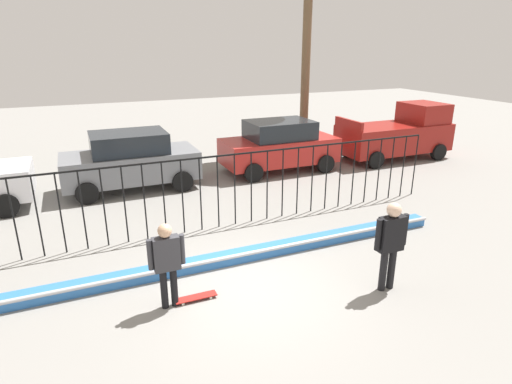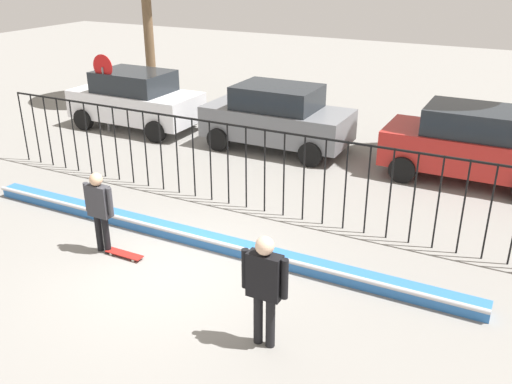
% 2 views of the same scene
% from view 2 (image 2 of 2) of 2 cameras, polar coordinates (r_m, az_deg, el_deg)
% --- Properties ---
extents(ground_plane, '(60.00, 60.00, 0.00)m').
position_cam_2_polar(ground_plane, '(10.58, -9.00, -7.86)').
color(ground_plane, gray).
extents(bowl_coping_ledge, '(11.00, 0.40, 0.27)m').
position_cam_2_polar(bowl_coping_ledge, '(11.33, -5.69, -4.73)').
color(bowl_coping_ledge, '#2D6BB7').
rests_on(bowl_coping_ledge, ground).
extents(perimeter_fence, '(14.04, 0.04, 1.95)m').
position_cam_2_polar(perimeter_fence, '(12.44, -1.03, 3.39)').
color(perimeter_fence, black).
rests_on(perimeter_fence, ground).
extents(skateboarder, '(0.67, 0.25, 1.66)m').
position_cam_2_polar(skateboarder, '(11.02, -15.75, -1.33)').
color(skateboarder, black).
rests_on(skateboarder, ground).
extents(skateboard, '(0.80, 0.20, 0.07)m').
position_cam_2_polar(skateboard, '(11.14, -13.32, -6.19)').
color(skateboard, '#A51E19').
rests_on(skateboard, ground).
extents(camera_operator, '(0.73, 0.28, 1.82)m').
position_cam_2_polar(camera_operator, '(8.08, 0.88, -9.18)').
color(camera_operator, black).
rests_on(camera_operator, ground).
extents(parked_car_white, '(4.30, 2.12, 1.90)m').
position_cam_2_polar(parked_car_white, '(18.97, -12.23, 9.25)').
color(parked_car_white, silver).
rests_on(parked_car_white, ground).
extents(parked_car_gray, '(4.30, 2.12, 1.90)m').
position_cam_2_polar(parked_car_gray, '(16.52, 2.17, 7.69)').
color(parked_car_gray, slate).
rests_on(parked_car_gray, ground).
extents(parked_car_red, '(4.30, 2.12, 1.90)m').
position_cam_2_polar(parked_car_red, '(15.15, 21.19, 4.64)').
color(parked_car_red, '#B2231E').
rests_on(parked_car_red, ground).
extents(stop_sign, '(0.76, 0.07, 2.50)m').
position_cam_2_polar(stop_sign, '(18.62, -15.26, 10.74)').
color(stop_sign, slate).
rests_on(stop_sign, ground).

